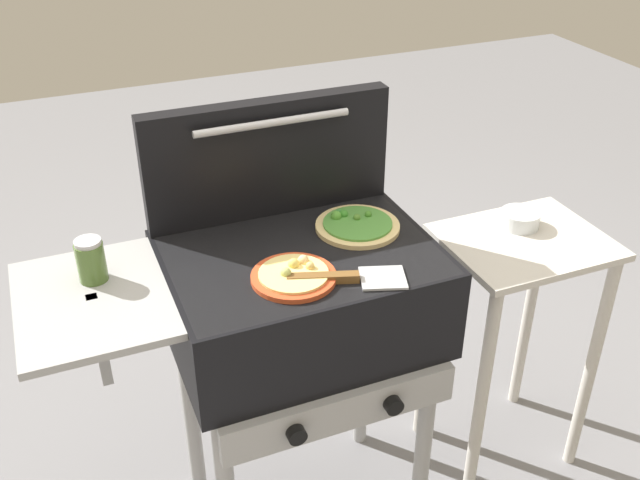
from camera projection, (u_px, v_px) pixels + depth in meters
The scene contains 8 objects.
grill at pixel (297, 303), 1.79m from camera, with size 0.96×0.53×0.90m.
grill_lid_open at pixel (268, 158), 1.81m from camera, with size 0.63×0.08×0.30m.
pizza_cheese at pixel (294, 275), 1.62m from camera, with size 0.19×0.19×0.03m.
pizza_veggie at pixel (357, 225), 1.81m from camera, with size 0.21×0.21×0.04m.
sauce_jar at pixel (91, 260), 1.60m from camera, with size 0.06×0.06×0.10m.
spatula at pixel (349, 278), 1.61m from camera, with size 0.26×0.14×0.02m.
prep_table at pixel (515, 306), 2.12m from camera, with size 0.44×0.36×0.78m.
topping_bowl_near at pixel (520, 219), 2.05m from camera, with size 0.11×0.11×0.04m.
Camera 1 is at (-0.52, -1.37, 1.81)m, focal length 41.09 mm.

